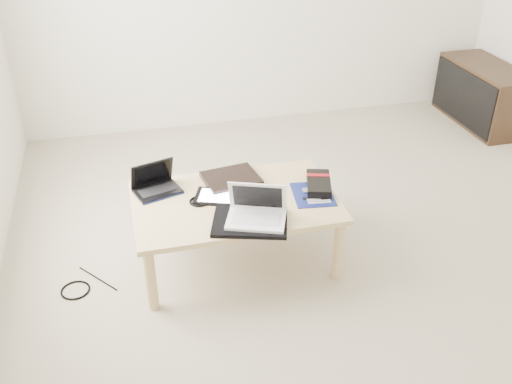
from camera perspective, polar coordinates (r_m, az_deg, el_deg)
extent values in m
plane|color=beige|center=(3.45, 9.55, -5.56)|extent=(4.00, 4.00, 0.00)
cube|color=#DCC085|center=(3.10, -2.14, -1.01)|extent=(1.10, 0.70, 0.03)
cylinder|color=#DCC085|center=(2.93, -10.47, -8.61)|extent=(0.06, 0.06, 0.37)
cylinder|color=#DCC085|center=(3.11, 8.23, -5.77)|extent=(0.06, 0.06, 0.37)
cylinder|color=#DCC085|center=(3.42, -11.39, -2.35)|extent=(0.06, 0.06, 0.37)
cylinder|color=#DCC085|center=(3.57, 4.74, -0.22)|extent=(0.06, 0.06, 0.37)
cube|color=#3C2818|center=(5.28, 21.83, 9.03)|extent=(0.40, 0.90, 0.50)
cube|color=black|center=(5.16, 19.99, 8.94)|extent=(0.02, 0.86, 0.44)
cube|color=black|center=(3.26, -2.50, 1.33)|extent=(0.34, 0.30, 0.03)
cube|color=black|center=(3.20, -9.82, 0.09)|extent=(0.28, 0.23, 0.01)
cube|color=black|center=(3.20, -9.81, 0.21)|extent=(0.22, 0.15, 0.00)
cube|color=black|center=(3.15, -9.38, -0.28)|extent=(0.06, 0.04, 0.00)
cube|color=black|center=(3.21, -10.37, 1.87)|extent=(0.25, 0.13, 0.16)
cube|color=black|center=(3.21, -10.33, 1.81)|extent=(0.21, 0.10, 0.13)
cube|color=#0C1945|center=(3.14, -9.21, -0.64)|extent=(0.24, 0.08, 0.01)
cube|color=black|center=(3.12, -3.94, -0.46)|extent=(0.28, 0.25, 0.01)
cube|color=white|center=(3.11, -3.94, -0.37)|extent=(0.23, 0.20, 0.00)
cube|color=#ACABB0|center=(3.10, -0.30, -0.50)|extent=(0.10, 0.22, 0.02)
cube|color=gray|center=(3.09, -0.30, -0.35)|extent=(0.08, 0.18, 0.00)
cube|color=black|center=(2.89, -0.61, -3.02)|extent=(0.44, 0.37, 0.02)
cube|color=white|center=(2.88, 0.01, -2.79)|extent=(0.35, 0.30, 0.01)
cube|color=white|center=(2.87, 0.00, -2.69)|extent=(0.26, 0.19, 0.00)
cube|color=white|center=(2.81, -0.18, -3.52)|extent=(0.07, 0.05, 0.00)
cube|color=white|center=(2.88, 0.17, -0.42)|extent=(0.30, 0.18, 0.19)
cube|color=black|center=(2.88, 0.16, -0.50)|extent=(0.25, 0.15, 0.15)
cube|color=navy|center=(3.15, 5.70, -0.23)|extent=(0.25, 0.29, 0.01)
cube|color=#ACABB0|center=(3.17, 5.10, 0.17)|extent=(0.05, 0.05, 0.01)
cube|color=gold|center=(3.23, 6.50, 0.67)|extent=(0.09, 0.02, 0.01)
cube|color=gold|center=(3.22, 6.56, 0.53)|extent=(0.09, 0.02, 0.01)
cube|color=silver|center=(3.10, 6.26, -0.72)|extent=(0.13, 0.02, 0.01)
cube|color=silver|center=(3.09, 6.33, -0.89)|extent=(0.13, 0.02, 0.01)
cube|color=silver|center=(3.07, 6.40, -1.07)|extent=(0.13, 0.02, 0.01)
cube|color=black|center=(3.10, 4.90, -0.63)|extent=(0.03, 0.03, 0.01)
cube|color=black|center=(3.20, 6.27, 0.77)|extent=(0.20, 0.28, 0.06)
cube|color=maroon|center=(3.23, 6.25, 1.70)|extent=(0.13, 0.07, 0.00)
torus|color=black|center=(3.08, -5.71, -0.93)|extent=(0.14, 0.14, 0.01)
torus|color=black|center=(3.24, -17.61, -9.34)|extent=(0.19, 0.19, 0.01)
cylinder|color=black|center=(3.29, -15.54, -8.33)|extent=(0.20, 0.25, 0.01)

